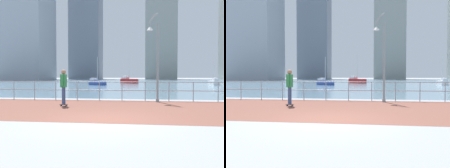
{
  "view_description": "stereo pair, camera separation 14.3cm",
  "coord_description": "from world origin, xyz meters",
  "views": [
    {
      "loc": [
        1.38,
        -8.5,
        1.53
      ],
      "look_at": [
        -0.26,
        4.02,
        1.1
      ],
      "focal_mm": 40.28,
      "sensor_mm": 36.0,
      "label": 1
    },
    {
      "loc": [
        1.52,
        -8.48,
        1.53
      ],
      "look_at": [
        -0.26,
        4.02,
        1.1
      ],
      "focal_mm": 40.28,
      "sensor_mm": 36.0,
      "label": 2
    }
  ],
  "objects": [
    {
      "name": "harbor_water",
      "position": [
        0.0,
        51.7,
        0.0
      ],
      "size": [
        180.0,
        88.0,
        0.0
      ],
      "primitive_type": "cube",
      "color": "slate",
      "rests_on": "ground"
    },
    {
      "name": "tower_slate",
      "position": [
        7.56,
        95.46,
        18.37
      ],
      "size": [
        12.2,
        11.84,
        38.41
      ],
      "color": "#939993",
      "rests_on": "ground"
    },
    {
      "name": "waterfront_railing",
      "position": [
        -0.0,
        6.7,
        0.8
      ],
      "size": [
        25.25,
        0.06,
        1.17
      ],
      "color": "#8C99A3",
      "rests_on": "ground"
    },
    {
      "name": "sailboat_navy",
      "position": [
        -6.11,
        30.3,
        0.42
      ],
      "size": [
        3.08,
        2.72,
        4.44
      ],
      "color": "#284799",
      "rests_on": "ground"
    },
    {
      "name": "sailboat_red",
      "position": [
        -1.79,
        40.95,
        0.53
      ],
      "size": [
        3.69,
        3.61,
        5.54
      ],
      "color": "#B21E1E",
      "rests_on": "ground"
    },
    {
      "name": "tower_beige",
      "position": [
        -23.48,
        96.78,
        20.2
      ],
      "size": [
        12.61,
        11.22,
        42.07
      ],
      "color": "slate",
      "rests_on": "ground"
    },
    {
      "name": "skateboarder",
      "position": [
        -2.63,
        3.54,
        1.1
      ],
      "size": [
        0.4,
        0.55,
        1.82
      ],
      "color": "black",
      "rests_on": "ground"
    },
    {
      "name": "ground",
      "position": [
        0.0,
        40.0,
        0.0
      ],
      "size": [
        220.0,
        220.0,
        0.0
      ],
      "primitive_type": "plane",
      "color": "gray"
    },
    {
      "name": "tower_brick",
      "position": [
        -40.95,
        77.66,
        23.12
      ],
      "size": [
        16.22,
        16.48,
        47.91
      ],
      "color": "#A3A8B2",
      "rests_on": "ground"
    },
    {
      "name": "sailboat_yellow",
      "position": [
        12.2,
        32.74,
        0.43
      ],
      "size": [
        1.06,
        3.23,
        4.51
      ],
      "color": "white",
      "rests_on": "ground"
    },
    {
      "name": "brick_paving",
      "position": [
        0.0,
        3.02,
        0.0
      ],
      "size": [
        28.0,
        7.37,
        0.01
      ],
      "primitive_type": "cube",
      "color": "brown",
      "rests_on": "ground"
    },
    {
      "name": "lamppost",
      "position": [
        1.96,
        6.2,
        2.81
      ],
      "size": [
        0.72,
        0.59,
        5.09
      ],
      "color": "gray",
      "rests_on": "ground"
    }
  ]
}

